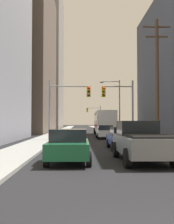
# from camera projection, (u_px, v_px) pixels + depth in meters

# --- Properties ---
(sidewalk_left) EXTENTS (2.55, 160.00, 0.15)m
(sidewalk_left) POSITION_uv_depth(u_px,v_px,m) (60.00, 132.00, 53.05)
(sidewalk_left) COLOR #9E9E99
(sidewalk_left) RESTS_ON ground
(sidewalk_right) EXTENTS (2.55, 160.00, 0.15)m
(sidewalk_right) POSITION_uv_depth(u_px,v_px,m) (110.00, 131.00, 53.34)
(sidewalk_right) COLOR #9E9E99
(sidewalk_right) RESTS_ON ground
(city_bus) EXTENTS (2.77, 11.55, 3.40)m
(city_bus) POSITION_uv_depth(u_px,v_px,m) (104.00, 122.00, 40.26)
(city_bus) COLOR silver
(city_bus) RESTS_ON ground
(pickup_truck_grey) EXTENTS (2.20, 5.40, 1.90)m
(pickup_truck_grey) POSITION_uv_depth(u_px,v_px,m) (141.00, 141.00, 12.89)
(pickup_truck_grey) COLOR slate
(pickup_truck_grey) RESTS_ON ground
(sedan_green) EXTENTS (1.95, 4.23, 1.52)m
(sedan_green) POSITION_uv_depth(u_px,v_px,m) (69.00, 145.00, 12.55)
(sedan_green) COLOR #195938
(sedan_green) RESTS_ON ground
(sedan_blue) EXTENTS (1.95, 4.24, 1.52)m
(sedan_blue) POSITION_uv_depth(u_px,v_px,m) (123.00, 138.00, 18.59)
(sedan_blue) COLOR navy
(sedan_blue) RESTS_ON ground
(sedan_white) EXTENTS (1.95, 4.21, 1.52)m
(sedan_white) POSITION_uv_depth(u_px,v_px,m) (105.00, 132.00, 30.95)
(sedan_white) COLOR white
(sedan_white) RESTS_ON ground
(traffic_signal_near_left) EXTENTS (4.14, 0.44, 6.00)m
(traffic_signal_near_left) POSITION_uv_depth(u_px,v_px,m) (67.00, 100.00, 27.07)
(traffic_signal_near_left) COLOR gray
(traffic_signal_near_left) RESTS_ON ground
(traffic_signal_near_right) EXTENTS (3.17, 0.44, 6.00)m
(traffic_signal_near_right) POSITION_uv_depth(u_px,v_px,m) (119.00, 100.00, 27.22)
(traffic_signal_near_right) COLOR gray
(traffic_signal_near_right) RESTS_ON ground
(traffic_signal_far_right) EXTENTS (3.51, 0.44, 6.00)m
(traffic_signal_far_right) POSITION_uv_depth(u_px,v_px,m) (94.00, 113.00, 67.42)
(traffic_signal_far_right) COLOR gray
(traffic_signal_far_right) RESTS_ON ground
(utility_pole_right) EXTENTS (2.20, 0.28, 10.14)m
(utility_pole_right) POSITION_uv_depth(u_px,v_px,m) (157.00, 79.00, 22.04)
(utility_pole_right) COLOR brown
(utility_pole_right) RESTS_ON ground
(street_lamp_right) EXTENTS (2.73, 0.32, 7.50)m
(street_lamp_right) POSITION_uv_depth(u_px,v_px,m) (116.00, 102.00, 36.67)
(street_lamp_right) COLOR gray
(street_lamp_right) RESTS_ON ground
(building_left_mid_office) EXTENTS (15.66, 22.30, 27.46)m
(building_left_mid_office) POSITION_uv_depth(u_px,v_px,m) (8.00, 57.00, 50.20)
(building_left_mid_office) COLOR #66564C
(building_left_mid_office) RESTS_ON ground
(building_left_far_tower) EXTENTS (19.48, 26.15, 46.25)m
(building_left_far_tower) POSITION_uv_depth(u_px,v_px,m) (32.00, 59.00, 92.31)
(building_left_far_tower) COLOR gray
(building_left_far_tower) RESTS_ON ground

